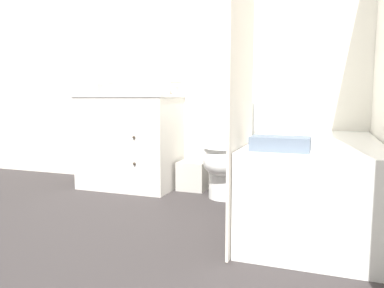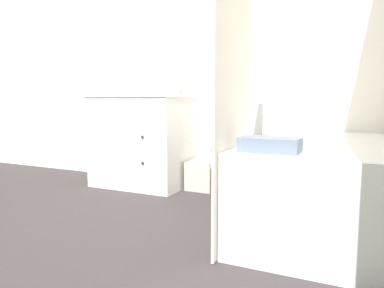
{
  "view_description": "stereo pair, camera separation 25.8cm",
  "coord_description": "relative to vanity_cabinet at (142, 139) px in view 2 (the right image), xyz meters",
  "views": [
    {
      "loc": [
        0.94,
        -1.59,
        0.84
      ],
      "look_at": [
        0.06,
        0.82,
        0.53
      ],
      "focal_mm": 35.0,
      "sensor_mm": 36.0,
      "label": 1
    },
    {
      "loc": [
        1.18,
        -1.49,
        0.84
      ],
      "look_at": [
        0.06,
        0.82,
        0.53
      ],
      "focal_mm": 35.0,
      "sensor_mm": 36.0,
      "label": 2
    }
  ],
  "objects": [
    {
      "name": "shower_curtain",
      "position": [
        1.3,
        -1.05,
        0.49
      ],
      "size": [
        0.02,
        0.59,
        1.88
      ],
      "color": "silver",
      "rests_on": "ground_plane"
    },
    {
      "name": "wastebasket",
      "position": [
        0.6,
        0.08,
        -0.32
      ],
      "size": [
        0.25,
        0.22,
        0.26
      ],
      "color": "#B7B2A8",
      "rests_on": "ground_plane"
    },
    {
      "name": "vanity_cabinet",
      "position": [
        0.0,
        0.0,
        0.0
      ],
      "size": [
        0.9,
        0.6,
        0.89
      ],
      "color": "silver",
      "rests_on": "ground_plane"
    },
    {
      "name": "ground_plane",
      "position": [
        0.82,
        -1.53,
        -0.45
      ],
      "size": [
        14.0,
        14.0,
        0.0
      ],
      "primitive_type": "plane",
      "color": "#383333"
    },
    {
      "name": "bath_towel_folded",
      "position": [
        1.53,
        -1.13,
        0.16
      ],
      "size": [
        0.3,
        0.18,
        0.07
      ],
      "color": "slate",
      "rests_on": "bathtub"
    },
    {
      "name": "bathtub",
      "position": [
        1.7,
        -0.51,
        -0.16
      ],
      "size": [
        0.77,
        1.58,
        0.57
      ],
      "color": "white",
      "rests_on": "ground_plane"
    },
    {
      "name": "hand_towel_folded",
      "position": [
        -0.3,
        -0.17,
        0.48
      ],
      "size": [
        0.22,
        0.12,
        0.09
      ],
      "color": "beige",
      "rests_on": "vanity_cabinet"
    },
    {
      "name": "tissue_box",
      "position": [
        0.34,
        0.19,
        0.47
      ],
      "size": [
        0.14,
        0.12,
        0.1
      ],
      "color": "beige",
      "rests_on": "vanity_cabinet"
    },
    {
      "name": "wall_back",
      "position": [
        0.81,
        0.31,
        0.8
      ],
      "size": [
        8.0,
        0.06,
        2.5
      ],
      "color": "white",
      "rests_on": "ground_plane"
    },
    {
      "name": "toilet",
      "position": [
        0.96,
        -0.04,
        -0.08
      ],
      "size": [
        0.41,
        0.63,
        0.8
      ],
      "color": "white",
      "rests_on": "ground_plane"
    },
    {
      "name": "sink_faucet",
      "position": [
        -0.0,
        0.19,
        0.47
      ],
      "size": [
        0.14,
        0.12,
        0.12
      ],
      "color": "silver",
      "rests_on": "vanity_cabinet"
    },
    {
      "name": "soap_dispenser",
      "position": [
        0.37,
        0.03,
        0.49
      ],
      "size": [
        0.06,
        0.06,
        0.14
      ],
      "color": "silver",
      "rests_on": "vanity_cabinet"
    }
  ]
}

